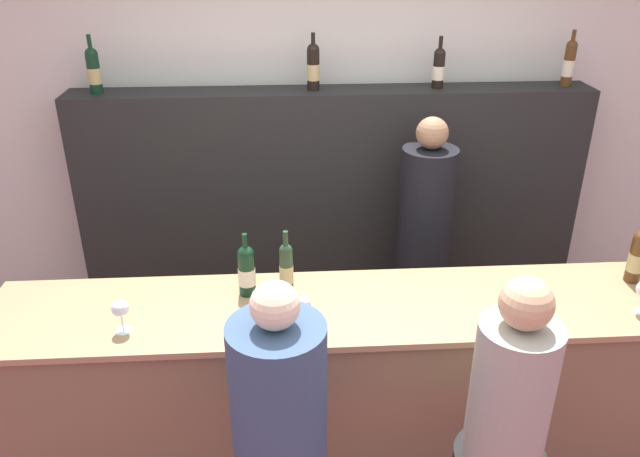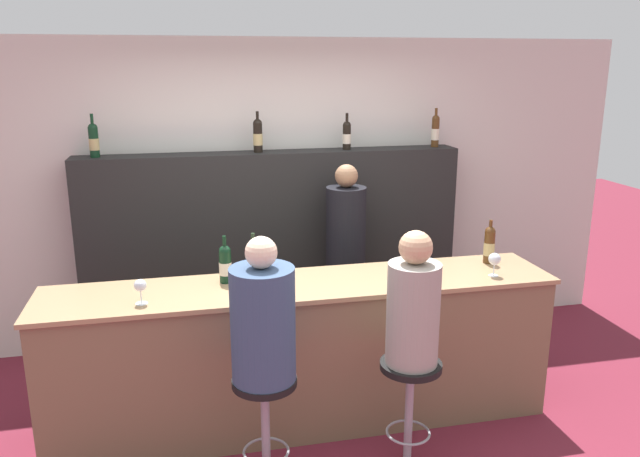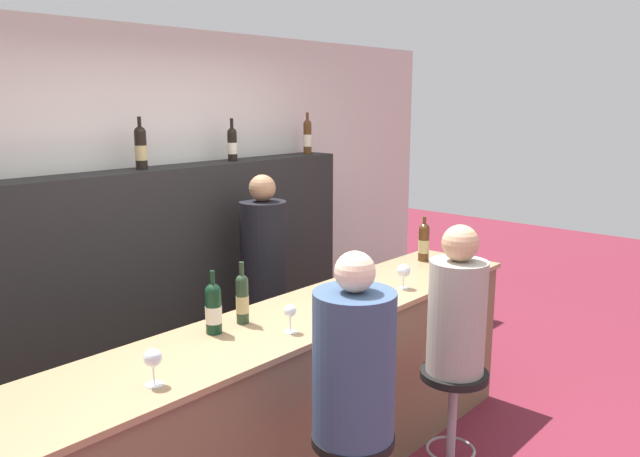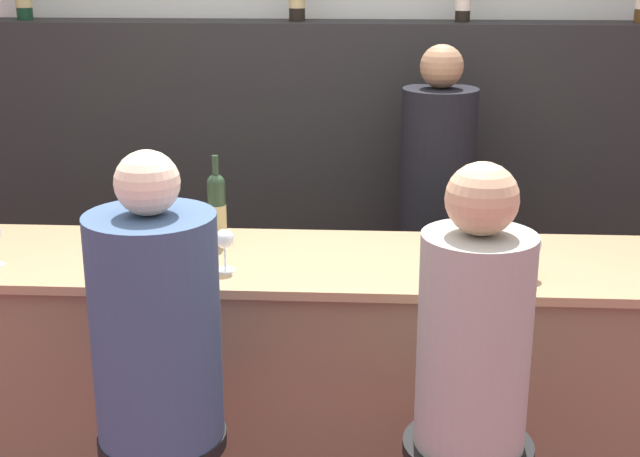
# 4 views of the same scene
# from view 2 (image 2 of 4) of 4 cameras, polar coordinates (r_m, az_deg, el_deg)

# --- Properties ---
(ground_plane) EXTENTS (16.00, 16.00, 0.00)m
(ground_plane) POSITION_cam_2_polar(r_m,az_deg,el_deg) (4.27, -0.65, -19.14)
(ground_plane) COLOR maroon
(wall_back) EXTENTS (6.40, 0.05, 2.60)m
(wall_back) POSITION_cam_2_polar(r_m,az_deg,el_deg) (5.42, -4.67, 3.25)
(wall_back) COLOR beige
(wall_back) RESTS_ON ground_plane
(bar_counter) EXTENTS (3.35, 0.63, 1.00)m
(bar_counter) POSITION_cam_2_polar(r_m,az_deg,el_deg) (4.27, -1.51, -11.35)
(bar_counter) COLOR brown
(bar_counter) RESTS_ON ground_plane
(back_bar_cabinet) EXTENTS (3.15, 0.28, 1.69)m
(back_bar_cabinet) POSITION_cam_2_polar(r_m,az_deg,el_deg) (5.32, -4.22, -2.04)
(back_bar_cabinet) COLOR black
(back_bar_cabinet) RESTS_ON ground_plane
(wine_bottle_counter_0) EXTENTS (0.08, 0.08, 0.31)m
(wine_bottle_counter_0) POSITION_cam_2_polar(r_m,az_deg,el_deg) (4.09, -8.66, -3.19)
(wine_bottle_counter_0) COLOR black
(wine_bottle_counter_0) RESTS_ON bar_counter
(wine_bottle_counter_1) EXTENTS (0.07, 0.07, 0.32)m
(wine_bottle_counter_1) POSITION_cam_2_polar(r_m,az_deg,el_deg) (4.11, -6.10, -2.97)
(wine_bottle_counter_1) COLOR #233823
(wine_bottle_counter_1) RESTS_ON bar_counter
(wine_bottle_counter_2) EXTENTS (0.08, 0.08, 0.32)m
(wine_bottle_counter_2) POSITION_cam_2_polar(r_m,az_deg,el_deg) (4.60, 15.23, -1.42)
(wine_bottle_counter_2) COLOR #4C2D14
(wine_bottle_counter_2) RESTS_ON bar_counter
(wine_bottle_backbar_0) EXTENTS (0.08, 0.08, 0.33)m
(wine_bottle_backbar_0) POSITION_cam_2_polar(r_m,az_deg,el_deg) (5.11, -19.98, 7.62)
(wine_bottle_backbar_0) COLOR black
(wine_bottle_backbar_0) RESTS_ON back_bar_cabinet
(wine_bottle_backbar_1) EXTENTS (0.08, 0.08, 0.33)m
(wine_bottle_backbar_1) POSITION_cam_2_polar(r_m,az_deg,el_deg) (5.11, -5.71, 8.48)
(wine_bottle_backbar_1) COLOR black
(wine_bottle_backbar_1) RESTS_ON back_bar_cabinet
(wine_bottle_backbar_2) EXTENTS (0.07, 0.07, 0.30)m
(wine_bottle_backbar_2) POSITION_cam_2_polar(r_m,az_deg,el_deg) (5.25, 2.46, 8.54)
(wine_bottle_backbar_2) COLOR black
(wine_bottle_backbar_2) RESTS_ON back_bar_cabinet
(wine_bottle_backbar_3) EXTENTS (0.07, 0.07, 0.33)m
(wine_bottle_backbar_3) POSITION_cam_2_polar(r_m,az_deg,el_deg) (5.51, 10.50, 8.80)
(wine_bottle_backbar_3) COLOR #4C2D14
(wine_bottle_backbar_3) RESTS_ON back_bar_cabinet
(wine_glass_0) EXTENTS (0.07, 0.07, 0.15)m
(wine_glass_0) POSITION_cam_2_polar(r_m,az_deg,el_deg) (3.85, -16.11, -5.11)
(wine_glass_0) COLOR silver
(wine_glass_0) RESTS_ON bar_counter
(wine_glass_1) EXTENTS (0.07, 0.07, 0.14)m
(wine_glass_1) POSITION_cam_2_polar(r_m,az_deg,el_deg) (3.87, -4.58, -4.54)
(wine_glass_1) COLOR silver
(wine_glass_1) RESTS_ON bar_counter
(wine_glass_2) EXTENTS (0.08, 0.08, 0.15)m
(wine_glass_2) POSITION_cam_2_polar(r_m,az_deg,el_deg) (4.11, 8.95, -3.45)
(wine_glass_2) COLOR silver
(wine_glass_2) RESTS_ON bar_counter
(wine_glass_3) EXTENTS (0.08, 0.08, 0.16)m
(wine_glass_3) POSITION_cam_2_polar(r_m,az_deg,el_deg) (4.33, 15.67, -2.75)
(wine_glass_3) COLOR silver
(wine_glass_3) RESTS_ON bar_counter
(bar_stool_left) EXTENTS (0.37, 0.37, 0.69)m
(bar_stool_left) POSITION_cam_2_polar(r_m,az_deg,el_deg) (3.66, -5.06, -15.61)
(bar_stool_left) COLOR gray
(bar_stool_left) RESTS_ON ground_plane
(guest_seated_left) EXTENTS (0.35, 0.35, 0.82)m
(guest_seated_left) POSITION_cam_2_polar(r_m,az_deg,el_deg) (3.43, -5.25, -8.36)
(guest_seated_left) COLOR #334766
(guest_seated_left) RESTS_ON bar_stool_left
(bar_stool_right) EXTENTS (0.37, 0.37, 0.69)m
(bar_stool_right) POSITION_cam_2_polar(r_m,az_deg,el_deg) (3.84, 8.23, -14.07)
(bar_stool_right) COLOR gray
(bar_stool_right) RESTS_ON ground_plane
(guest_seated_right) EXTENTS (0.31, 0.31, 0.80)m
(guest_seated_right) POSITION_cam_2_polar(r_m,az_deg,el_deg) (3.63, 8.52, -7.11)
(guest_seated_right) COLOR gray
(guest_seated_right) RESTS_ON bar_stool_right
(bartender) EXTENTS (0.32, 0.32, 1.63)m
(bartender) POSITION_cam_2_polar(r_m,az_deg,el_deg) (5.04, 2.34, -3.99)
(bartender) COLOR black
(bartender) RESTS_ON ground_plane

